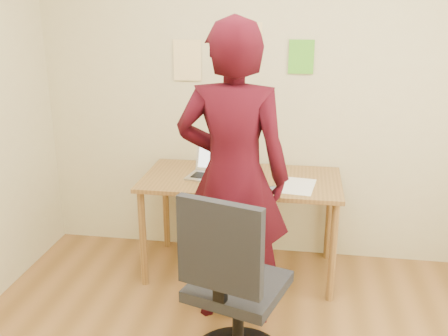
% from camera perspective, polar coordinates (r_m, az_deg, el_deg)
% --- Properties ---
extents(room, '(3.58, 3.58, 2.78)m').
position_cam_1_polar(room, '(2.04, 1.67, 2.10)').
color(room, brown).
rests_on(room, ground).
extents(desk, '(1.40, 0.70, 0.74)m').
position_cam_1_polar(desk, '(3.57, 1.96, -2.43)').
color(desk, olive).
rests_on(desk, ground).
extents(laptop, '(0.36, 0.33, 0.23)m').
position_cam_1_polar(laptop, '(3.57, -1.29, -0.12)').
color(laptop, '#AFAFB6').
rests_on(laptop, desk).
extents(paper_sheet, '(0.28, 0.36, 0.00)m').
position_cam_1_polar(paper_sheet, '(3.42, 8.28, -2.03)').
color(paper_sheet, white).
rests_on(paper_sheet, desk).
extents(phone, '(0.10, 0.12, 0.01)m').
position_cam_1_polar(phone, '(3.33, 5.81, -2.45)').
color(phone, black).
rests_on(phone, desk).
extents(wall_note_left, '(0.21, 0.00, 0.30)m').
position_cam_1_polar(wall_note_left, '(3.80, -4.21, 12.18)').
color(wall_note_left, '#FADB95').
rests_on(wall_note_left, room).
extents(wall_note_mid, '(0.21, 0.00, 0.30)m').
position_cam_1_polar(wall_note_mid, '(3.71, 2.70, 13.99)').
color(wall_note_mid, '#FADB95').
rests_on(wall_note_mid, room).
extents(wall_note_right, '(0.18, 0.00, 0.24)m').
position_cam_1_polar(wall_note_right, '(3.69, 8.82, 12.44)').
color(wall_note_right, '#55B929').
rests_on(wall_note_right, room).
extents(office_chair, '(0.58, 0.59, 1.05)m').
position_cam_1_polar(office_chair, '(2.70, 1.03, -14.64)').
color(office_chair, black).
rests_on(office_chair, ground).
extents(person, '(0.69, 0.46, 1.87)m').
position_cam_1_polar(person, '(2.97, 1.04, -1.09)').
color(person, '#360710').
rests_on(person, ground).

